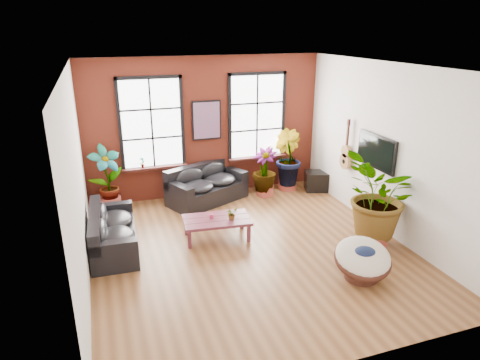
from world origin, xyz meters
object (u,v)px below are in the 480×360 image
object	(u,v)px
sofa_left	(111,232)
papasan_chair	(363,259)
sofa_back	(206,185)
coffee_table	(217,221)

from	to	relation	value
sofa_left	papasan_chair	distance (m)	4.76
sofa_back	coffee_table	world-z (taller)	sofa_back
sofa_back	sofa_left	bearing A→B (deg)	-167.65
coffee_table	sofa_back	bearing A→B (deg)	87.33
sofa_back	sofa_left	xyz separation A→B (m)	(-2.39, -1.82, -0.05)
sofa_back	papasan_chair	size ratio (longest dim) A/B	1.81
sofa_back	sofa_left	world-z (taller)	sofa_back
coffee_table	papasan_chair	distance (m)	3.00
coffee_table	papasan_chair	bearing A→B (deg)	-43.47
papasan_chair	sofa_back	bearing A→B (deg)	126.07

